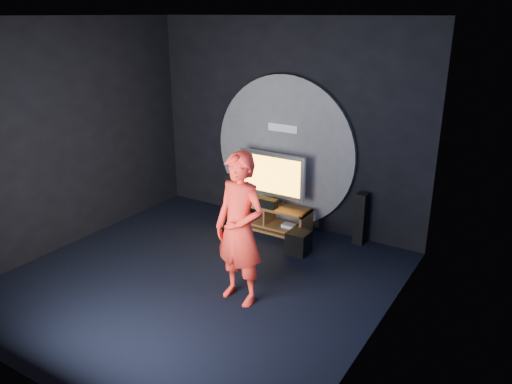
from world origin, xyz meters
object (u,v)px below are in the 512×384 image
tv (272,176)px  tower_speaker_left (232,197)px  media_console (270,218)px  player (240,229)px  subwoofer (298,242)px  tower_speaker_right (361,219)px

tv → tower_speaker_left: size_ratio=1.43×
media_console → tv: 0.75m
media_console → player: (0.81, -2.14, 0.80)m
player → media_console: bearing=117.5°
subwoofer → player: player is taller
media_console → player: size_ratio=0.73×
tower_speaker_right → tv: bearing=-172.0°
subwoofer → tower_speaker_right: bearing=51.1°
media_console → tower_speaker_right: bearing=10.5°
media_console → tv: size_ratio=1.18×
tower_speaker_right → media_console: bearing=-169.5°
tower_speaker_right → player: (-0.71, -2.42, 0.56)m
player → tower_speaker_right: bearing=80.5°
media_console → tower_speaker_left: bearing=-179.6°
tower_speaker_right → subwoofer: tower_speaker_right is taller
tower_speaker_right → player: player is taller
tower_speaker_left → player: (1.60, -2.14, 0.56)m
media_console → tower_speaker_left: (-0.79, -0.01, 0.23)m
tower_speaker_right → subwoofer: bearing=-128.9°
media_console → subwoofer: (0.84, -0.56, -0.02)m
tower_speaker_left → player: size_ratio=0.43×
tower_speaker_left → subwoofer: 1.74m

